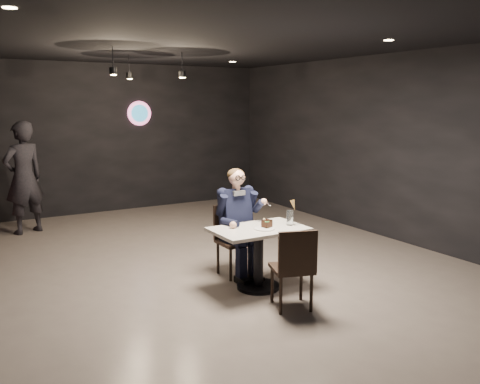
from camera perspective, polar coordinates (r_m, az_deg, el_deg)
floor at (r=6.79m, az=-4.49°, el=-9.11°), size 9.00×9.00×0.00m
wall_sign at (r=10.86m, az=-11.24°, el=8.66°), size 0.50×0.06×0.50m
pendant_lights at (r=8.29m, az=-11.02°, el=14.40°), size 1.40×1.20×0.36m
main_table at (r=6.15m, az=2.08°, el=-7.43°), size 1.10×0.70×0.75m
chair_far at (r=6.58m, az=-0.49°, el=-5.49°), size 0.42×0.46×0.92m
chair_near at (r=5.60m, az=5.82°, el=-8.36°), size 0.54×0.57×0.92m
seated_man at (r=6.52m, az=-0.50°, el=-3.29°), size 0.60×0.80×1.44m
dessert_plate at (r=5.99m, az=2.76°, el=-4.13°), size 0.25×0.25×0.01m
cake_slice at (r=6.04m, az=3.04°, el=-3.59°), size 0.13×0.12×0.08m
mint_leaf at (r=5.97m, az=3.06°, el=-3.34°), size 0.06×0.04×0.01m
sundae_glass at (r=6.20m, az=5.62°, el=-2.90°), size 0.08×0.08×0.18m
wafer_cone at (r=6.19m, az=6.03°, el=-1.46°), size 0.08×0.08×0.13m
passerby at (r=9.37m, az=-23.12°, el=1.49°), size 0.82×0.69×1.92m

